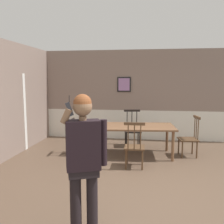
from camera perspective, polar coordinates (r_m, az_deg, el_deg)
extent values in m
plane|color=brown|center=(5.02, 7.83, -15.24)|extent=(7.50, 7.50, 0.00)
cube|color=gray|center=(8.05, 8.26, 7.20)|extent=(6.80, 0.12, 1.92)
cube|color=silver|center=(8.19, 8.07, -2.91)|extent=(6.80, 0.14, 0.95)
cube|color=silver|center=(8.09, 8.13, 0.39)|extent=(6.80, 0.05, 0.06)
cube|color=black|center=(8.01, 2.76, 6.34)|extent=(0.44, 0.03, 0.48)
cube|color=#9D72A8|center=(7.99, 2.75, 6.33)|extent=(0.36, 0.01, 0.40)
cube|color=white|center=(7.24, -19.50, -0.01)|extent=(0.06, 0.12, 2.10)
cube|color=brown|center=(6.35, 4.93, -3.33)|extent=(2.13, 1.23, 0.04)
cylinder|color=brown|center=(6.06, -3.82, -7.57)|extent=(0.07, 0.07, 0.73)
cylinder|color=brown|center=(6.12, 13.75, -7.63)|extent=(0.07, 0.07, 0.73)
cylinder|color=brown|center=(6.89, -2.94, -5.74)|extent=(0.07, 0.07, 0.73)
cylinder|color=brown|center=(6.94, 12.47, -5.81)|extent=(0.07, 0.07, 0.73)
cube|color=#513823|center=(6.60, 16.96, -5.99)|extent=(0.50, 0.50, 0.03)
cube|color=#513823|center=(6.56, 18.85, -1.15)|extent=(0.10, 0.45, 0.06)
cylinder|color=#513823|center=(6.48, 19.13, -3.59)|extent=(0.02, 0.02, 0.58)
cylinder|color=#513823|center=(6.60, 18.76, -3.37)|extent=(0.02, 0.02, 0.58)
cylinder|color=#513823|center=(6.73, 18.41, -3.17)|extent=(0.02, 0.02, 0.58)
cylinder|color=#513823|center=(6.44, 15.78, -8.35)|extent=(0.04, 0.04, 0.42)
cylinder|color=#513823|center=(6.78, 14.99, -7.55)|extent=(0.04, 0.04, 0.42)
cylinder|color=#513823|center=(6.55, 18.85, -8.23)|extent=(0.04, 0.04, 0.42)
cylinder|color=#513823|center=(6.88, 17.92, -7.44)|extent=(0.04, 0.04, 0.42)
cube|color=black|center=(6.52, -7.31, -5.85)|extent=(0.49, 0.49, 0.03)
cube|color=black|center=(6.48, -9.16, -1.84)|extent=(0.08, 0.45, 0.06)
cylinder|color=black|center=(6.64, -8.87, -3.42)|extent=(0.02, 0.02, 0.47)
cylinder|color=black|center=(6.51, -9.13, -3.64)|extent=(0.02, 0.02, 0.47)
cylinder|color=black|center=(6.38, -9.39, -3.87)|extent=(0.02, 0.02, 0.47)
cylinder|color=black|center=(6.72, -5.46, -7.44)|extent=(0.04, 0.04, 0.43)
cylinder|color=black|center=(6.38, -5.97, -8.26)|extent=(0.04, 0.04, 0.43)
cylinder|color=black|center=(6.79, -8.50, -7.34)|extent=(0.04, 0.04, 0.43)
cylinder|color=black|center=(6.45, -9.17, -8.14)|extent=(0.04, 0.04, 0.43)
cube|color=#513823|center=(5.56, 5.16, -8.06)|extent=(0.45, 0.45, 0.03)
cube|color=#513823|center=(5.25, 5.15, -2.72)|extent=(0.44, 0.05, 0.06)
cylinder|color=#513823|center=(5.30, 3.68, -5.44)|extent=(0.02, 0.02, 0.58)
cylinder|color=#513823|center=(5.30, 5.12, -5.47)|extent=(0.02, 0.02, 0.58)
cylinder|color=#513823|center=(5.29, 6.55, -5.50)|extent=(0.02, 0.02, 0.58)
cylinder|color=#513823|center=(5.81, 3.43, -9.76)|extent=(0.04, 0.04, 0.43)
cylinder|color=#513823|center=(5.80, 6.96, -9.84)|extent=(0.04, 0.04, 0.43)
cylinder|color=#513823|center=(5.47, 3.18, -10.84)|extent=(0.04, 0.04, 0.43)
cylinder|color=#513823|center=(5.46, 6.94, -10.93)|extent=(0.04, 0.04, 0.43)
cube|color=black|center=(7.28, 4.71, -4.37)|extent=(0.55, 0.55, 0.03)
cube|color=black|center=(7.40, 4.58, 0.33)|extent=(0.48, 0.12, 0.06)
cylinder|color=black|center=(7.45, 5.65, -1.69)|extent=(0.02, 0.02, 0.59)
cylinder|color=black|center=(7.43, 4.56, -1.69)|extent=(0.02, 0.02, 0.59)
cylinder|color=black|center=(7.42, 3.46, -1.70)|extent=(0.02, 0.02, 0.59)
cylinder|color=black|center=(7.17, 6.38, -6.48)|extent=(0.04, 0.04, 0.43)
cylinder|color=black|center=(7.12, 3.31, -6.53)|extent=(0.04, 0.04, 0.43)
cylinder|color=black|center=(7.53, 5.99, -5.79)|extent=(0.04, 0.04, 0.43)
cylinder|color=black|center=(7.49, 3.08, -5.83)|extent=(0.04, 0.04, 0.43)
cylinder|color=black|center=(3.31, -4.63, -19.60)|extent=(0.14, 0.14, 0.85)
cylinder|color=black|center=(3.29, -8.37, -19.81)|extent=(0.14, 0.14, 0.85)
cube|color=black|center=(3.14, -6.60, -13.31)|extent=(0.42, 0.32, 0.12)
cube|color=black|center=(3.04, -6.69, -7.48)|extent=(0.46, 0.35, 0.60)
cylinder|color=black|center=(3.07, -2.03, -7.00)|extent=(0.09, 0.09, 0.57)
cylinder|color=#936B4C|center=(2.94, -10.46, -0.88)|extent=(0.15, 0.09, 0.20)
cylinder|color=#936B4C|center=(2.98, -6.78, -1.42)|extent=(0.09, 0.09, 0.05)
sphere|color=#936B4C|center=(2.96, -6.82, 1.25)|extent=(0.23, 0.23, 0.23)
sphere|color=brown|center=(2.95, -6.84, 2.03)|extent=(0.22, 0.22, 0.22)
cube|color=#2D2D33|center=(2.92, -9.78, 0.67)|extent=(0.10, 0.07, 0.17)
cylinder|color=black|center=(2.91, -9.83, 3.01)|extent=(0.01, 0.01, 0.08)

